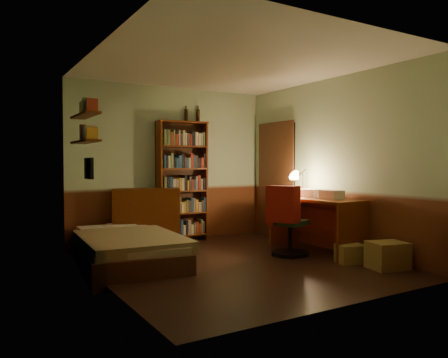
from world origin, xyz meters
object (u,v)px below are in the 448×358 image
office_chair (290,223)px  cardboard_box_a (388,255)px  dresser (147,217)px  cardboard_box_b (351,254)px  desk_lamp (303,179)px  bed (126,237)px  mini_stereo (173,183)px  desk (315,225)px  bookshelf (182,181)px

office_chair → cardboard_box_a: office_chair is taller
dresser → cardboard_box_b: bearing=-31.2°
desk_lamp → cardboard_box_a: 1.95m
bed → cardboard_box_a: bearing=-31.6°
bed → office_chair: office_chair is taller
bed → mini_stereo: mini_stereo is taller
dresser → desk_lamp: size_ratio=1.97×
desk → cardboard_box_a: 1.29m
desk → cardboard_box_b: (-0.12, -0.81, -0.28)m
cardboard_box_a → desk_lamp: bearing=85.9°
mini_stereo → cardboard_box_b: (1.33, -2.68, -0.86)m
office_chair → cardboard_box_a: bearing=-88.8°
desk → office_chair: (-0.49, -0.01, 0.07)m
mini_stereo → office_chair: (0.96, -1.89, -0.52)m
bed → office_chair: bearing=-14.7°
mini_stereo → cardboard_box_b: size_ratio=0.73×
dresser → cardboard_box_a: bearing=-33.4°
dresser → desk: size_ratio=0.69×
cardboard_box_b → bed: bearing=147.2°
office_chair → cardboard_box_a: size_ratio=2.09×
dresser → desk_lamp: 2.56m
desk → bookshelf: bearing=123.7°
cardboard_box_a → dresser: bearing=123.6°
desk_lamp → cardboard_box_b: bearing=-124.2°
bed → office_chair: (2.14, -0.82, 0.14)m
dresser → mini_stereo: bearing=36.6°
desk → cardboard_box_a: desk is taller
dresser → mini_stereo: mini_stereo is taller
office_chair → bed: bearing=137.4°
desk → cardboard_box_b: 0.86m
cardboard_box_a → cardboard_box_b: 0.49m
mini_stereo → office_chair: bearing=-64.1°
dresser → office_chair: 2.30m
bookshelf → cardboard_box_b: bookshelf is taller
mini_stereo → dresser: bearing=-167.5°
bookshelf → desk: 2.33m
cardboard_box_b → cardboard_box_a: bearing=-71.2°
mini_stereo → desk_lamp: desk_lamp is taller
cardboard_box_a → cardboard_box_b: cardboard_box_a is taller
mini_stereo → desk_lamp: 2.14m
mini_stereo → cardboard_box_a: mini_stereo is taller
office_chair → cardboard_box_b: (0.37, -0.79, -0.34)m
bed → dresser: (0.66, 0.94, 0.14)m
office_chair → desk: bearing=-20.2°
bookshelf → office_chair: (0.81, -1.85, -0.54)m
mini_stereo → desk_lamp: size_ratio=0.48×
dresser → office_chair: size_ratio=1.11×
bed → bookshelf: 1.81m
dresser → mini_stereo: 0.75m
bookshelf → office_chair: size_ratio=2.17×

